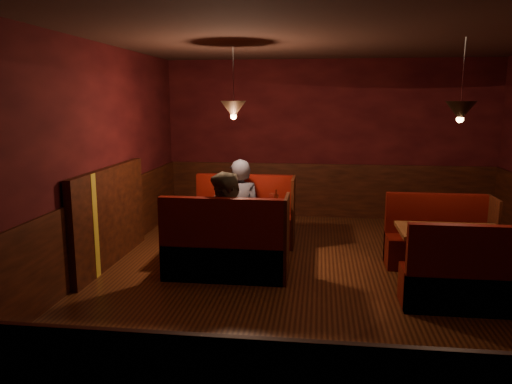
# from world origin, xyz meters

# --- Properties ---
(room) EXTENTS (6.02, 7.02, 2.92)m
(room) POSITION_xyz_m (-0.28, 0.05, 1.05)
(room) COLOR black
(room) RESTS_ON ground
(main_table) EXTENTS (1.39, 0.85, 0.97)m
(main_table) POSITION_xyz_m (-1.29, 0.77, 0.57)
(main_table) COLOR brown
(main_table) RESTS_ON ground
(main_bench_far) EXTENTS (1.53, 0.55, 1.04)m
(main_bench_far) POSITION_xyz_m (-1.27, 1.56, 0.33)
(main_bench_far) COLOR #500A05
(main_bench_far) RESTS_ON ground
(main_bench_near) EXTENTS (1.53, 0.55, 1.04)m
(main_bench_near) POSITION_xyz_m (-1.27, -0.02, 0.33)
(main_bench_near) COLOR #500A05
(main_bench_near) RESTS_ON ground
(second_table) EXTENTS (1.21, 0.77, 0.68)m
(second_table) POSITION_xyz_m (1.39, 0.09, 0.50)
(second_table) COLOR brown
(second_table) RESTS_ON ground
(second_bench_far) EXTENTS (1.33, 0.50, 0.95)m
(second_bench_far) POSITION_xyz_m (1.41, 0.82, 0.30)
(second_bench_far) COLOR #500A05
(second_bench_far) RESTS_ON ground
(second_bench_near) EXTENTS (1.33, 0.50, 0.95)m
(second_bench_near) POSITION_xyz_m (1.41, -0.63, 0.30)
(second_bench_near) COLOR #500A05
(second_bench_near) RESTS_ON ground
(diner_a) EXTENTS (0.64, 0.45, 1.68)m
(diner_a) POSITION_xyz_m (-1.31, 1.32, 0.84)
(diner_a) COLOR #2B2B35
(diner_a) RESTS_ON ground
(diner_b) EXTENTS (0.97, 0.86, 1.66)m
(diner_b) POSITION_xyz_m (-1.26, 0.09, 0.83)
(diner_b) COLOR #3B3427
(diner_b) RESTS_ON ground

